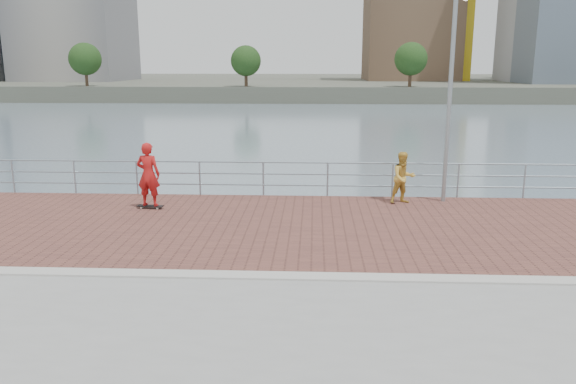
{
  "coord_description": "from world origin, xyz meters",
  "views": [
    {
      "loc": [
        0.59,
        -10.53,
        4.22
      ],
      "look_at": [
        0.0,
        2.0,
        1.3
      ],
      "focal_mm": 35.0,
      "sensor_mm": 36.0,
      "label": 1
    }
  ],
  "objects_px": {
    "guardrail": "(295,175)",
    "bystander": "(403,178)",
    "street_lamp": "(457,45)",
    "skateboarder": "(148,174)"
  },
  "relations": [
    {
      "from": "skateboarder",
      "to": "bystander",
      "type": "height_order",
      "value": "skateboarder"
    },
    {
      "from": "street_lamp",
      "to": "skateboarder",
      "type": "bearing_deg",
      "value": -174.57
    },
    {
      "from": "guardrail",
      "to": "bystander",
      "type": "height_order",
      "value": "bystander"
    },
    {
      "from": "guardrail",
      "to": "street_lamp",
      "type": "relative_size",
      "value": 5.94
    },
    {
      "from": "guardrail",
      "to": "bystander",
      "type": "distance_m",
      "value": 3.39
    },
    {
      "from": "guardrail",
      "to": "skateboarder",
      "type": "height_order",
      "value": "skateboarder"
    },
    {
      "from": "bystander",
      "to": "street_lamp",
      "type": "bearing_deg",
      "value": -25.4
    },
    {
      "from": "street_lamp",
      "to": "guardrail",
      "type": "bearing_deg",
      "value": 167.93
    },
    {
      "from": "guardrail",
      "to": "street_lamp",
      "type": "bearing_deg",
      "value": -12.07
    },
    {
      "from": "skateboarder",
      "to": "bystander",
      "type": "relative_size",
      "value": 1.19
    }
  ]
}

